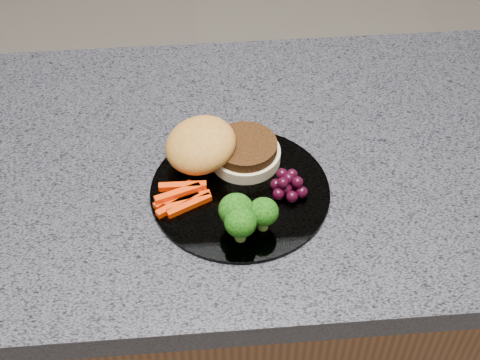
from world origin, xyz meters
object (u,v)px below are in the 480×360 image
Objects in this scene: island_cabinet at (220,322)px; plate at (240,191)px; burger at (217,150)px; grape_bunch at (289,184)px.

plate is (0.03, -0.07, 0.47)m from island_cabinet.
burger is at bearing 116.31° from plate.
burger reaches higher than grape_bunch.
island_cabinet is at bearing 141.62° from grape_bunch.
grape_bunch is at bearing -38.38° from island_cabinet.
plate is 0.07m from grape_bunch.
plate is 1.30× the size of burger.
grape_bunch is (0.10, -0.08, 0.49)m from island_cabinet.
plate is at bearing 172.92° from grape_bunch.
burger is at bearing 145.10° from grape_bunch.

